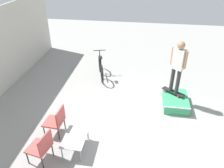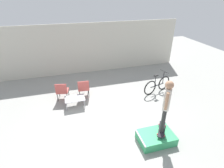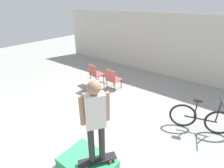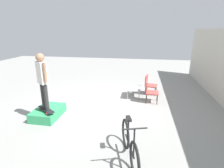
{
  "view_description": "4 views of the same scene",
  "coord_description": "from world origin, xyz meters",
  "px_view_note": "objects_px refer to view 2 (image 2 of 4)",
  "views": [
    {
      "loc": [
        -5.01,
        -0.05,
        4.6
      ],
      "look_at": [
        0.67,
        0.84,
        1.14
      ],
      "focal_mm": 35.0,
      "sensor_mm": 36.0,
      "label": 1
    },
    {
      "loc": [
        -1.17,
        -5.09,
        4.61
      ],
      "look_at": [
        0.6,
        1.16,
        1.1
      ],
      "focal_mm": 28.0,
      "sensor_mm": 36.0,
      "label": 2
    },
    {
      "loc": [
        3.57,
        -3.12,
        3.48
      ],
      "look_at": [
        0.49,
        0.91,
        1.04
      ],
      "focal_mm": 28.0,
      "sensor_mm": 36.0,
      "label": 3
    },
    {
      "loc": [
        6.56,
        1.89,
        2.93
      ],
      "look_at": [
        0.58,
        0.84,
        1.05
      ],
      "focal_mm": 28.0,
      "sensor_mm": 36.0,
      "label": 4
    }
  ],
  "objects_px": {
    "person_skater": "(166,102)",
    "bicycle": "(157,85)",
    "patio_chair_right": "(84,87)",
    "skate_ramp_box": "(156,138)",
    "skateboard_on_ramp": "(162,129)",
    "patio_chair_left": "(62,90)",
    "coffee_table": "(75,99)"
  },
  "relations": [
    {
      "from": "skateboard_on_ramp",
      "to": "patio_chair_right",
      "type": "relative_size",
      "value": 0.87
    },
    {
      "from": "patio_chair_left",
      "to": "skate_ramp_box",
      "type": "bearing_deg",
      "value": 140.98
    },
    {
      "from": "patio_chair_left",
      "to": "bicycle",
      "type": "relative_size",
      "value": 0.54
    },
    {
      "from": "skateboard_on_ramp",
      "to": "patio_chair_left",
      "type": "bearing_deg",
      "value": 77.89
    },
    {
      "from": "patio_chair_left",
      "to": "person_skater",
      "type": "bearing_deg",
      "value": 143.88
    },
    {
      "from": "bicycle",
      "to": "patio_chair_right",
      "type": "bearing_deg",
      "value": 154.31
    },
    {
      "from": "skate_ramp_box",
      "to": "bicycle",
      "type": "height_order",
      "value": "bicycle"
    },
    {
      "from": "person_skater",
      "to": "bicycle",
      "type": "relative_size",
      "value": 1.11
    },
    {
      "from": "person_skater",
      "to": "bicycle",
      "type": "height_order",
      "value": "person_skater"
    },
    {
      "from": "skate_ramp_box",
      "to": "person_skater",
      "type": "bearing_deg",
      "value": 20.58
    },
    {
      "from": "skate_ramp_box",
      "to": "skateboard_on_ramp",
      "type": "height_order",
      "value": "skateboard_on_ramp"
    },
    {
      "from": "bicycle",
      "to": "person_skater",
      "type": "bearing_deg",
      "value": -132.75
    },
    {
      "from": "skate_ramp_box",
      "to": "skateboard_on_ramp",
      "type": "bearing_deg",
      "value": 20.58
    },
    {
      "from": "person_skater",
      "to": "bicycle",
      "type": "bearing_deg",
      "value": 9.23
    },
    {
      "from": "skate_ramp_box",
      "to": "patio_chair_right",
      "type": "xyz_separation_m",
      "value": [
        -1.97,
        3.55,
        0.35
      ]
    },
    {
      "from": "person_skater",
      "to": "skate_ramp_box",
      "type": "bearing_deg",
      "value": 145.82
    },
    {
      "from": "person_skater",
      "to": "patio_chair_left",
      "type": "distance_m",
      "value": 4.82
    },
    {
      "from": "skate_ramp_box",
      "to": "patio_chair_right",
      "type": "distance_m",
      "value": 4.07
    },
    {
      "from": "bicycle",
      "to": "coffee_table",
      "type": "bearing_deg",
      "value": 164.95
    },
    {
      "from": "coffee_table",
      "to": "patio_chair_left",
      "type": "height_order",
      "value": "patio_chair_left"
    },
    {
      "from": "skate_ramp_box",
      "to": "coffee_table",
      "type": "relative_size",
      "value": 1.41
    },
    {
      "from": "skateboard_on_ramp",
      "to": "bicycle",
      "type": "relative_size",
      "value": 0.47
    },
    {
      "from": "skate_ramp_box",
      "to": "patio_chair_right",
      "type": "relative_size",
      "value": 1.35
    },
    {
      "from": "coffee_table",
      "to": "person_skater",
      "type": "bearing_deg",
      "value": -45.74
    },
    {
      "from": "person_skater",
      "to": "patio_chair_right",
      "type": "relative_size",
      "value": 2.04
    },
    {
      "from": "skateboard_on_ramp",
      "to": "bicycle",
      "type": "height_order",
      "value": "bicycle"
    },
    {
      "from": "coffee_table",
      "to": "patio_chair_left",
      "type": "relative_size",
      "value": 0.96
    },
    {
      "from": "skateboard_on_ramp",
      "to": "person_skater",
      "type": "height_order",
      "value": "person_skater"
    },
    {
      "from": "person_skater",
      "to": "skateboard_on_ramp",
      "type": "bearing_deg",
      "value": 35.24
    },
    {
      "from": "patio_chair_right",
      "to": "patio_chair_left",
      "type": "bearing_deg",
      "value": 3.55
    },
    {
      "from": "coffee_table",
      "to": "patio_chair_right",
      "type": "distance_m",
      "value": 0.86
    },
    {
      "from": "patio_chair_right",
      "to": "bicycle",
      "type": "bearing_deg",
      "value": 174.68
    }
  ]
}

